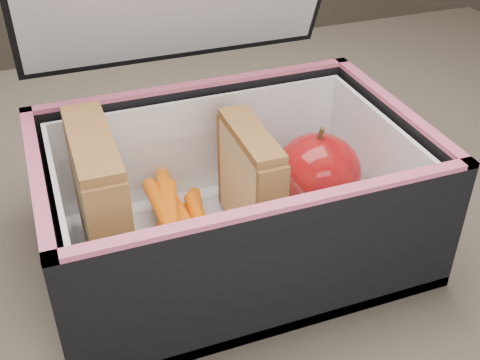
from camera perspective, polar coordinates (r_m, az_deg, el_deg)
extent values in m
cube|color=brown|center=(0.57, -3.03, -4.42)|extent=(1.20, 0.80, 0.03)
cube|color=#382D26|center=(1.26, 16.87, -2.68)|extent=(0.05, 0.05, 0.72)
cube|color=#D8C382|center=(0.46, -14.07, -2.74)|extent=(0.01, 0.10, 0.11)
cube|color=#BD565B|center=(0.46, -12.92, -2.95)|extent=(0.01, 0.10, 0.10)
cube|color=#D8C382|center=(0.46, -11.91, -2.30)|extent=(0.01, 0.10, 0.11)
cube|color=brown|center=(0.43, -13.97, 3.62)|extent=(0.03, 0.10, 0.01)
cube|color=#D8C382|center=(0.48, 0.18, -0.73)|extent=(0.01, 0.08, 0.09)
cube|color=#BD565B|center=(0.49, 0.98, -0.90)|extent=(0.01, 0.08, 0.08)
cube|color=#D8C382|center=(0.49, 1.78, -0.39)|extent=(0.01, 0.08, 0.09)
cube|color=brown|center=(0.46, 1.04, 4.30)|extent=(0.02, 0.09, 0.01)
cylinder|color=#E85C00|center=(0.48, -4.72, -7.04)|extent=(0.03, 0.10, 0.01)
cylinder|color=#E85C00|center=(0.50, -6.02, -3.84)|extent=(0.03, 0.10, 0.01)
cylinder|color=#E85C00|center=(0.48, -6.47, -3.67)|extent=(0.03, 0.10, 0.01)
cylinder|color=#E85C00|center=(0.51, -3.91, -4.39)|extent=(0.03, 0.10, 0.01)
cylinder|color=#E85C00|center=(0.48, -3.37, -4.91)|extent=(0.02, 0.10, 0.01)
cylinder|color=#E85C00|center=(0.48, -7.15, -3.43)|extent=(0.02, 0.10, 0.01)
cylinder|color=#E85C00|center=(0.49, -4.06, -5.91)|extent=(0.02, 0.10, 0.01)
cylinder|color=#E85C00|center=(0.50, -5.72, -3.12)|extent=(0.02, 0.10, 0.01)
cylinder|color=#E85C00|center=(0.49, -6.97, -2.51)|extent=(0.03, 0.10, 0.01)
cylinder|color=#E85C00|center=(0.51, -6.46, -3.99)|extent=(0.03, 0.10, 0.01)
cube|color=white|center=(0.54, 7.24, -2.51)|extent=(0.10, 0.10, 0.01)
ellipsoid|color=#8A000D|center=(0.52, 7.36, 0.67)|extent=(0.09, 0.09, 0.07)
cylinder|color=#4B351B|center=(0.50, 7.68, 4.31)|extent=(0.01, 0.01, 0.01)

